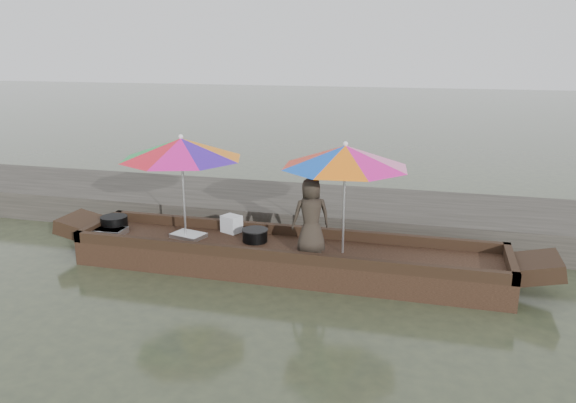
% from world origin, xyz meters
% --- Properties ---
extents(water, '(80.00, 80.00, 0.00)m').
position_xyz_m(water, '(0.00, 0.00, 0.00)').
color(water, '#313827').
rests_on(water, ground).
extents(dock, '(22.00, 2.20, 0.50)m').
position_xyz_m(dock, '(0.00, 2.20, 0.25)').
color(dock, '#2D2B26').
rests_on(dock, ground).
extents(boat_hull, '(6.09, 1.20, 0.35)m').
position_xyz_m(boat_hull, '(0.00, 0.00, 0.17)').
color(boat_hull, black).
rests_on(boat_hull, water).
extents(cooking_pot, '(0.41, 0.41, 0.22)m').
position_xyz_m(cooking_pot, '(-2.80, 0.07, 0.46)').
color(cooking_pot, black).
rests_on(cooking_pot, boat_hull).
extents(tray_crayfish, '(0.49, 0.36, 0.09)m').
position_xyz_m(tray_crayfish, '(-2.75, -0.15, 0.39)').
color(tray_crayfish, silver).
rests_on(tray_crayfish, boat_hull).
extents(tray_scallop, '(0.55, 0.44, 0.06)m').
position_xyz_m(tray_scallop, '(-1.53, 0.04, 0.38)').
color(tray_scallop, silver).
rests_on(tray_scallop, boat_hull).
extents(charcoal_grill, '(0.36, 0.36, 0.17)m').
position_xyz_m(charcoal_grill, '(-0.51, 0.13, 0.44)').
color(charcoal_grill, black).
rests_on(charcoal_grill, boat_hull).
extents(supply_bag, '(0.35, 0.32, 0.26)m').
position_xyz_m(supply_bag, '(-0.99, 0.45, 0.48)').
color(supply_bag, silver).
rests_on(supply_bag, boat_hull).
extents(vendor, '(0.62, 0.53, 1.07)m').
position_xyz_m(vendor, '(0.38, -0.11, 0.88)').
color(vendor, '#2F271F').
rests_on(vendor, boat_hull).
extents(umbrella_bow, '(1.93, 1.93, 1.55)m').
position_xyz_m(umbrella_bow, '(-1.55, 0.00, 1.12)').
color(umbrella_bow, orange).
rests_on(umbrella_bow, boat_hull).
extents(umbrella_stern, '(2.16, 2.16, 1.55)m').
position_xyz_m(umbrella_stern, '(0.81, 0.00, 1.12)').
color(umbrella_stern, pink).
rests_on(umbrella_stern, boat_hull).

